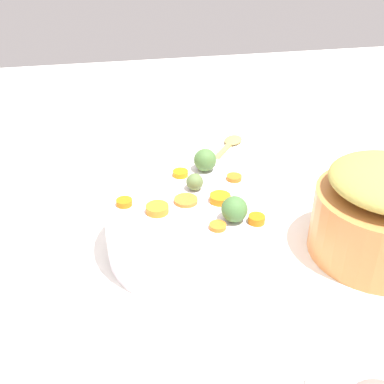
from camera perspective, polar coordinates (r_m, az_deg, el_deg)
tabletop at (r=0.82m, az=-1.88°, el=-7.79°), size 2.40×2.40×0.02m
serving_bowl_carrots at (r=0.79m, az=0.00°, el=-3.93°), size 0.29×0.29×0.11m
metal_pot at (r=0.84m, az=21.99°, el=-3.66°), size 0.23×0.23×0.11m
carrot_slice_0 at (r=0.70m, az=7.90°, el=-3.32°), size 0.03×0.03×0.01m
carrot_slice_1 at (r=0.75m, az=3.45°, el=-0.77°), size 0.04×0.04×0.01m
carrot_slice_2 at (r=0.75m, az=-8.30°, el=-1.11°), size 0.03×0.03×0.01m
carrot_slice_3 at (r=0.72m, az=-4.27°, el=-2.07°), size 0.05×0.05×0.01m
carrot_slice_4 at (r=0.75m, az=-0.76°, el=-1.03°), size 0.05×0.05×0.01m
carrot_slice_5 at (r=0.81m, az=5.17°, el=1.76°), size 0.03×0.03×0.01m
carrot_slice_6 at (r=0.69m, az=3.16°, el=-4.20°), size 0.03×0.03×0.01m
carrot_slice_7 at (r=0.82m, az=-1.43°, el=2.30°), size 0.03×0.03×0.01m
brussels_sprout_0 at (r=0.77m, az=0.33°, el=1.25°), size 0.03×0.03×0.03m
brussels_sprout_1 at (r=0.70m, az=5.20°, el=-2.10°), size 0.04×0.04×0.04m
brussels_sprout_2 at (r=0.83m, az=1.62°, el=3.93°), size 0.04×0.04×0.04m
wooden_spoon at (r=1.13m, az=3.68°, el=4.91°), size 0.22×0.27×0.01m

